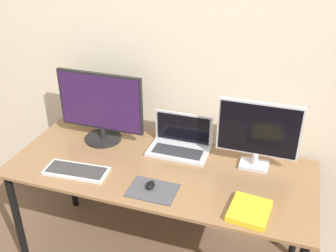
{
  "coord_description": "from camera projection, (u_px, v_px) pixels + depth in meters",
  "views": [
    {
      "loc": [
        0.63,
        -1.37,
        2.01
      ],
      "look_at": [
        0.02,
        0.46,
        0.95
      ],
      "focal_mm": 42.0,
      "sensor_mm": 36.0,
      "label": 1
    }
  ],
  "objects": [
    {
      "name": "mouse",
      "position": [
        150.0,
        185.0,
        2.05
      ],
      "size": [
        0.04,
        0.07,
        0.03
      ],
      "color": "black",
      "rests_on": "mousepad"
    },
    {
      "name": "mousepad",
      "position": [
        153.0,
        190.0,
        2.05
      ],
      "size": [
        0.25,
        0.18,
        0.0
      ],
      "color": "#47474C",
      "rests_on": "desk"
    },
    {
      "name": "wall_back",
      "position": [
        183.0,
        57.0,
        2.33
      ],
      "size": [
        7.0,
        0.05,
        2.5
      ],
      "color": "beige",
      "rests_on": "ground_plane"
    },
    {
      "name": "desk",
      "position": [
        160.0,
        179.0,
        2.27
      ],
      "size": [
        1.72,
        0.71,
        0.73
      ],
      "color": "olive",
      "rests_on": "ground_plane"
    },
    {
      "name": "monitor_right",
      "position": [
        258.0,
        133.0,
        2.13
      ],
      "size": [
        0.45,
        0.11,
        0.4
      ],
      "color": "silver",
      "rests_on": "desk"
    },
    {
      "name": "laptop",
      "position": [
        180.0,
        142.0,
        2.37
      ],
      "size": [
        0.36,
        0.21,
        0.22
      ],
      "color": "silver",
      "rests_on": "desk"
    },
    {
      "name": "keyboard",
      "position": [
        76.0,
        171.0,
        2.19
      ],
      "size": [
        0.37,
        0.17,
        0.02
      ],
      "color": "silver",
      "rests_on": "desk"
    },
    {
      "name": "book",
      "position": [
        250.0,
        211.0,
        1.89
      ],
      "size": [
        0.2,
        0.23,
        0.03
      ],
      "color": "yellow",
      "rests_on": "desk"
    },
    {
      "name": "monitor_left",
      "position": [
        101.0,
        108.0,
        2.4
      ],
      "size": [
        0.55,
        0.23,
        0.45
      ],
      "color": "black",
      "rests_on": "desk"
    }
  ]
}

